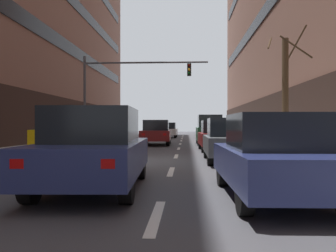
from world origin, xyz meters
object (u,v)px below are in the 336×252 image
Objects in this scene: car_parked_3 at (209,130)px; car_parked_2 at (217,136)px; car_parked_0 at (273,157)px; car_driving_2 at (156,133)px; car_parked_1 at (230,140)px; street_tree_0 at (285,93)px; car_driving_0 at (95,150)px; car_driving_1 at (168,130)px; traffic_signal_0 at (123,83)px; taxi_driving_3 at (69,133)px.

car_parked_2 is at bearing -89.99° from car_parked_3.
car_parked_3 is at bearing 90.00° from car_parked_0.
car_driving_2 is at bearing 124.88° from car_parked_2.
car_parked_1 is (3.69, -10.77, -0.05)m from car_driving_2.
car_parked_0 is 11.96m from car_parked_2.
car_driving_0 is at bearing -129.42° from street_tree_0.
car_driving_1 is at bearing 105.03° from car_parked_3.
street_tree_0 is (2.49, -3.90, 1.90)m from car_parked_2.
street_tree_0 reaches higher than car_parked_0.
car_driving_1 is at bearing 89.61° from car_driving_2.
car_parked_3 is 6.88m from traffic_signal_0.
car_parked_1 is at bearing -71.11° from car_driving_2.
car_driving_2 is (-0.10, -13.94, 0.03)m from car_driving_1.
car_parked_3 is at bearing -74.97° from car_driving_1.
street_tree_0 is at bearing 32.29° from car_parked_1.
traffic_signal_0 is (-2.32, -0.11, 3.47)m from car_driving_2.
car_driving_2 is 1.08× the size of car_parked_3.
street_tree_0 is (9.15, -0.03, 1.67)m from taxi_driving_3.
car_parked_3 is (0.00, 11.34, 0.23)m from car_parked_1.
car_driving_0 is 1.09× the size of taxi_driving_3.
car_parked_2 is at bearing 30.16° from taxi_driving_3.
street_tree_0 is (2.50, -9.76, 1.67)m from car_parked_3.
car_driving_2 is 11.38m from car_parked_1.
car_parked_0 is 0.98× the size of car_parked_2.
car_driving_1 is 14.68m from traffic_signal_0.
car_parked_2 reaches higher than car_parked_0.
car_driving_1 is 24.97m from car_parked_1.
car_driving_2 is at bearing 72.01° from taxi_driving_3.
taxi_driving_3 is 1.01× the size of car_parked_3.
car_driving_0 is 9.68m from street_tree_0.
car_driving_0 is at bearing -107.48° from car_parked_2.
car_driving_2 is 0.54× the size of traffic_signal_0.
car_parked_0 is 8.65m from street_tree_0.
car_parked_0 is 6.48m from car_parked_1.
street_tree_0 is at bearing 50.58° from car_driving_0.
taxi_driving_3 is at bearing -107.99° from car_driving_2.
car_parked_1 is 0.81× the size of street_tree_0.
street_tree_0 is at bearing -75.67° from car_parked_3.
car_parked_2 is at bearing 89.99° from car_parked_1.
taxi_driving_3 reaches higher than car_parked_0.
car_parked_1 is at bearing -90.01° from car_parked_2.
car_parked_2 is (-0.00, 11.96, 0.02)m from car_parked_0.
car_driving_0 is at bearing -101.70° from car_parked_3.
car_driving_0 is 8.01m from taxi_driving_3.
car_parked_3 reaches higher than car_parked_0.
taxi_driving_3 is at bearing 112.91° from car_driving_0.
car_driving_2 is at bearing 108.89° from car_parked_1.
traffic_signal_0 is at bearing 85.89° from taxi_driving_3.
car_driving_0 is at bearing 168.58° from car_parked_0.
car_parked_1 is at bearing -147.71° from street_tree_0.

